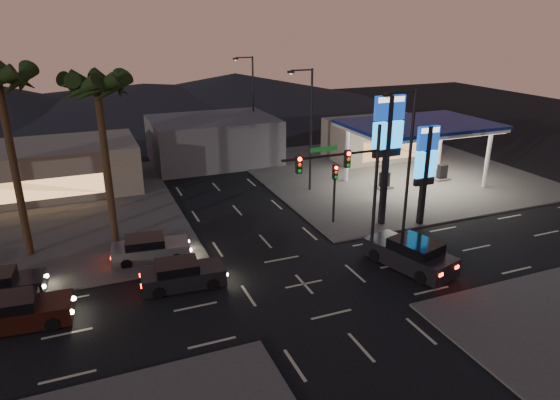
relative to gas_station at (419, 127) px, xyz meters
name	(u,v)px	position (x,y,z in m)	size (l,w,h in m)	color
ground	(304,284)	(-16.00, -12.00, -5.08)	(140.00, 140.00, 0.00)	black
corner_lot_ne	(387,172)	(0.00, 4.00, -5.02)	(24.00, 24.00, 0.12)	#47443F
corner_lot_nw	(5,221)	(-32.00, 4.00, -5.02)	(24.00, 24.00, 0.12)	#47443F
gas_station	(419,127)	(0.00, 0.00, 0.00)	(12.20, 8.20, 5.47)	silver
convenience_store	(378,139)	(2.00, 9.00, -3.08)	(10.00, 6.00, 4.00)	#726B5B
pylon_sign_tall	(388,135)	(-7.50, -6.50, 1.31)	(2.20, 0.35, 9.00)	black
pylon_sign_short	(426,161)	(-5.00, -7.50, -0.42)	(1.60, 0.35, 7.00)	black
traffic_signal_mast	(351,175)	(-12.24, -10.01, 0.15)	(6.10, 0.39, 8.00)	black
pedestal_signal	(335,184)	(-10.50, -5.02, -2.16)	(0.32, 0.39, 4.30)	black
streetlight_near	(406,165)	(-9.21, -11.00, 0.64)	(2.14, 0.25, 10.00)	black
streetlight_mid	(309,124)	(-9.21, 2.00, 0.64)	(2.14, 0.25, 10.00)	black
streetlight_far	(251,99)	(-9.21, 16.00, 0.64)	(2.14, 0.25, 10.00)	black
palm_a	(98,95)	(-25.00, -2.50, 4.35)	(4.41, 4.41, 10.86)	black
building_far_west	(35,170)	(-30.00, 10.00, -3.08)	(16.00, 8.00, 4.00)	#726B5B
building_far_mid	(213,140)	(-14.00, 14.00, -2.88)	(12.00, 9.00, 4.40)	#4C4C51
hill_right	(235,88)	(-1.00, 48.00, -2.58)	(50.00, 50.00, 5.00)	black
hill_center	(145,96)	(-16.00, 48.00, -3.08)	(60.00, 60.00, 4.00)	black
car_lane_a_front	(182,275)	(-22.17, -9.70, -4.39)	(4.66, 2.18, 1.48)	black
car_lane_a_mid	(18,312)	(-30.04, -10.44, -4.36)	(4.89, 2.35, 1.55)	black
car_lane_b_front	(150,249)	(-23.30, -5.86, -4.38)	(4.76, 2.39, 1.50)	#5A5A5C
suv_station	(411,254)	(-9.48, -12.54, -4.26)	(3.55, 5.68, 1.77)	black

